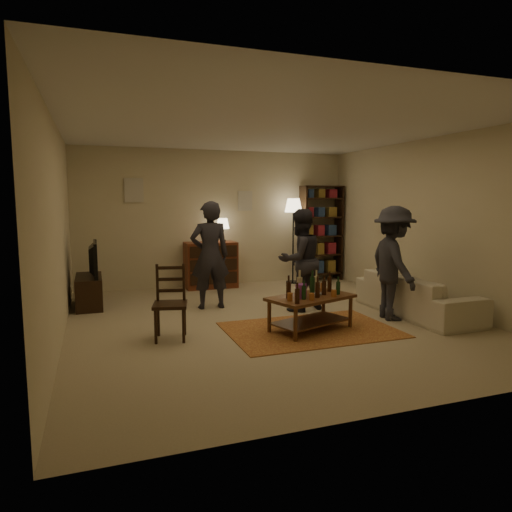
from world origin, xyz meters
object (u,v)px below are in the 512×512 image
sofa (416,295)px  person_right (300,260)px  dresser (211,264)px  tv_stand (89,283)px  bookshelf (321,232)px  floor_lamp (293,211)px  dining_chair (170,299)px  person_left (210,255)px  coffee_table (311,300)px  person_by_sofa (393,263)px

sofa → person_right: 1.82m
dresser → person_right: size_ratio=0.86×
tv_stand → bookshelf: (4.69, 0.98, 0.65)m
floor_lamp → dining_chair: bearing=-135.2°
bookshelf → floor_lamp: bearing=-169.6°
bookshelf → dresser: bearing=-178.4°
bookshelf → person_left: bearing=-148.9°
tv_stand → sofa: 5.14m
coffee_table → sofa: (1.88, 0.22, -0.10)m
bookshelf → tv_stand: bearing=-168.2°
tv_stand → sofa: size_ratio=0.51×
tv_stand → floor_lamp: size_ratio=0.60×
dining_chair → tv_stand: tv_stand is taller
coffee_table → person_right: size_ratio=0.80×
person_by_sofa → floor_lamp: bearing=13.1°
sofa → person_left: (-2.82, 1.45, 0.55)m
tv_stand → person_left: person_left is taller
tv_stand → floor_lamp: bearing=12.1°
dining_chair → person_left: size_ratio=0.55×
sofa → person_by_sofa: person_by_sofa is taller
dining_chair → floor_lamp: (3.01, 2.99, 0.99)m
coffee_table → dining_chair: dining_chair is taller
floor_lamp → person_left: 2.76m
sofa → tv_stand: bearing=64.7°
coffee_table → bookshelf: 3.96m
dining_chair → tv_stand: bearing=127.4°
sofa → dining_chair: bearing=89.1°
dresser → person_left: (-0.43, -1.66, 0.38)m
dining_chair → tv_stand: size_ratio=0.89×
coffee_table → floor_lamp: size_ratio=0.73×
tv_stand → dresser: (2.25, 0.91, 0.09)m
coffee_table → dining_chair: size_ratio=1.35×
floor_lamp → person_right: (-0.87, -2.20, -0.69)m
dining_chair → person_right: person_right is taller
person_right → person_by_sofa: 1.40m
dining_chair → coffee_table: bearing=4.2°
person_right → coffee_table: bearing=58.5°
floor_lamp → person_left: floor_lamp is taller
person_left → dining_chair: bearing=60.5°
dresser → bookshelf: size_ratio=0.67×
coffee_table → person_by_sofa: (1.38, 0.13, 0.41)m
person_by_sofa → person_right: bearing=58.0°
sofa → person_right: size_ratio=1.31×
sofa → person_right: bearing=61.1°
dining_chair → person_right: bearing=33.3°
tv_stand → sofa: (4.64, -2.20, -0.08)m
floor_lamp → person_by_sofa: floor_lamp is taller
dining_chair → bookshelf: bearing=53.0°
coffee_table → bookshelf: size_ratio=0.63×
sofa → person_right: person_right is taller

